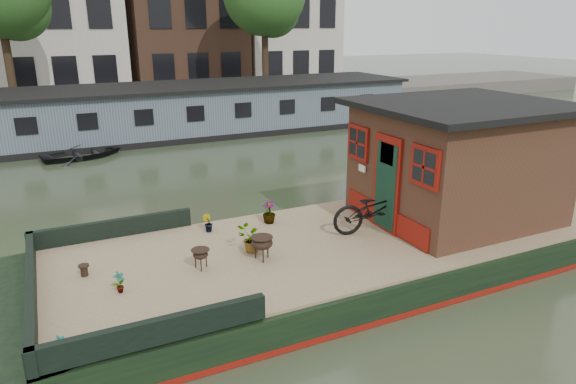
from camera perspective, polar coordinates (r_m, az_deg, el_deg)
name	(u,v)px	position (r m, az deg, el deg)	size (l,w,h in m)	color
ground	(365,263)	(10.47, 8.51, -7.78)	(120.00, 120.00, 0.00)	#283521
houseboat_hull	(306,263)	(9.73, 1.99, -7.90)	(14.01, 4.02, 0.60)	black
houseboat_deck	(366,234)	(10.22, 8.68, -4.63)	(11.80, 3.80, 0.05)	#97805D
bow_bulwark	(92,277)	(8.59, -20.95, -8.82)	(3.00, 4.00, 0.35)	black
cabin	(458,160)	(11.16, 18.36, 3.39)	(4.00, 3.50, 2.42)	#342114
bicycle	(377,209)	(10.13, 9.81, -1.88)	(0.62, 1.79, 0.94)	black
potted_plant_a	(119,282)	(8.29, -18.24, -9.52)	(0.18, 0.12, 0.35)	brown
potted_plant_b	(208,223)	(10.21, -8.92, -3.43)	(0.20, 0.16, 0.36)	brown
potted_plant_c	(251,239)	(9.20, -4.14, -5.25)	(0.45, 0.39, 0.50)	#915C2A
potted_plant_d	(269,212)	(10.51, -2.12, -2.24)	(0.26, 0.26, 0.47)	brown
potted_plant_e	(61,347)	(7.10, -23.95, -15.44)	(0.16, 0.11, 0.30)	#A85331
brazier_front	(201,259)	(8.72, -9.67, -7.35)	(0.33, 0.33, 0.35)	black
brazier_rear	(262,248)	(8.91, -2.90, -6.25)	(0.40, 0.40, 0.43)	black
bollard_port	(84,270)	(9.03, -21.71, -8.10)	(0.17, 0.17, 0.19)	black
bollard_stbd	(86,345)	(7.13, -21.49, -15.53)	(0.15, 0.15, 0.17)	black
dinghy	(82,150)	(19.73, -21.88, 4.37)	(1.97, 2.75, 0.57)	black
far_houseboat	(183,112)	(22.68, -11.61, 8.72)	(20.40, 4.40, 2.11)	slate
quay	(153,104)	(29.04, -14.80, 9.46)	(60.00, 6.00, 0.90)	#47443F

